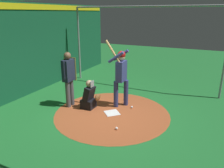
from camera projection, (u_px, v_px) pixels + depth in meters
The scene contains 12 objects.
ground_plane at pixel (112, 113), 6.67m from camera, with size 27.80×27.80×0.00m, color #1E6B2D.
dirt_circle at pixel (112, 113), 6.67m from camera, with size 3.51×3.51×0.01m, color #9E4C28.
home_plate at pixel (112, 113), 6.67m from camera, with size 0.42×0.42×0.01m, color white.
batter at pixel (121, 73), 6.86m from camera, with size 0.68×0.49×2.16m.
catcher at pixel (89, 97), 6.93m from camera, with size 0.58×0.40×0.94m.
umpire at pixel (69, 76), 6.90m from camera, with size 0.22×0.49×1.79m.
back_wall at pixel (19, 51), 7.63m from camera, with size 0.23×11.80×3.30m.
cage_frame at pixel (112, 39), 5.96m from camera, with size 6.03×5.63×3.20m.
bat_rack at pixel (68, 69), 9.94m from camera, with size 0.94×0.18×1.05m.
baseball_0 at pixel (132, 107), 7.00m from camera, with size 0.07×0.07×0.07m, color white.
baseball_1 at pixel (99, 98), 7.75m from camera, with size 0.07×0.07×0.07m, color white.
baseball_2 at pixel (117, 128), 5.72m from camera, with size 0.07×0.07×0.07m, color white.
Camera 1 is at (2.60, -5.46, 2.96)m, focal length 34.72 mm.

